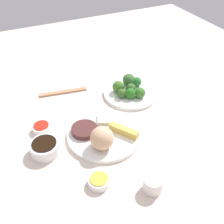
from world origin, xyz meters
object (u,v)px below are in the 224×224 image
sauce_ramekin_hot_mustard (99,181)px  chopsticks_pair (63,92)px  main_plate (104,134)px  soy_sauce_bowl (45,148)px  teacup (153,184)px  broccoli_plate (131,93)px  sauce_ramekin_sweet_and_sour (42,128)px

sauce_ramekin_hot_mustard → chopsticks_pair: bearing=174.8°
main_plate → soy_sauce_bowl: size_ratio=2.71×
main_plate → teacup: bearing=7.7°
broccoli_plate → soy_sauce_bowl: (0.18, -0.42, 0.01)m
main_plate → broccoli_plate: main_plate is taller
sauce_ramekin_hot_mustard → chopsticks_pair: sauce_ramekin_hot_mustard is taller
teacup → chopsticks_pair: bearing=-171.5°
broccoli_plate → sauce_ramekin_hot_mustard: size_ratio=3.53×
sauce_ramekin_hot_mustard → teacup: bearing=58.0°
sauce_ramekin_sweet_and_sour → chopsticks_pair: sauce_ramekin_sweet_and_sour is taller
soy_sauce_bowl → teacup: (0.28, 0.25, 0.00)m
sauce_ramekin_sweet_and_sour → sauce_ramekin_hot_mustard: (0.31, 0.10, 0.00)m
sauce_ramekin_sweet_and_sour → teacup: size_ratio=1.15×
main_plate → teacup: size_ratio=4.67×
soy_sauce_bowl → teacup: bearing=41.5°
soy_sauce_bowl → teacup: 0.38m
soy_sauce_bowl → main_plate: bearing=87.2°
main_plate → sauce_ramekin_hot_mustard: sauce_ramekin_hot_mustard is taller
teacup → sauce_ramekin_sweet_and_sour: bearing=-149.4°
soy_sauce_bowl → sauce_ramekin_sweet_and_sour: size_ratio=1.49×
sauce_ramekin_sweet_and_sour → chopsticks_pair: (-0.20, 0.14, -0.01)m
broccoli_plate → teacup: teacup is taller
soy_sauce_bowl → sauce_ramekin_sweet_and_sour: (-0.11, 0.02, -0.01)m
main_plate → sauce_ramekin_sweet_and_sour: size_ratio=4.05×
broccoli_plate → sauce_ramekin_sweet_and_sour: bearing=-80.9°
soy_sauce_bowl → sauce_ramekin_hot_mustard: 0.23m
main_plate → sauce_ramekin_hot_mustard: 0.21m
broccoli_plate → chopsticks_pair: 0.30m
sauce_ramekin_sweet_and_sour → broccoli_plate: bearing=99.1°
broccoli_plate → teacup: bearing=-20.8°
broccoli_plate → sauce_ramekin_sweet_and_sour: size_ratio=3.53×
main_plate → sauce_ramekin_sweet_and_sour: 0.23m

